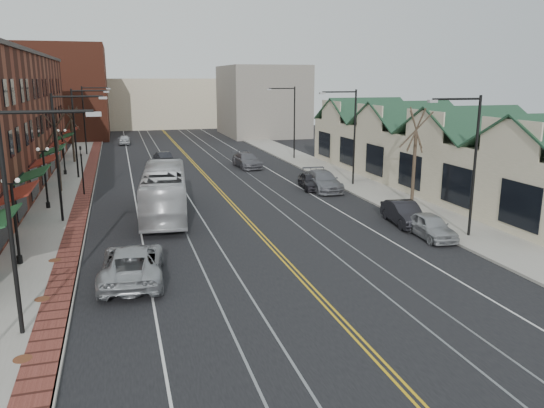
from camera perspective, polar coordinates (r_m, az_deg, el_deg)
ground at (r=22.61m, az=5.38°, el=-10.26°), size 160.00×160.00×0.00m
sidewalk_left at (r=40.46m, az=-21.79°, el=-0.41°), size 4.00×120.00×0.15m
sidewalk_right at (r=44.82m, az=10.33°, el=1.61°), size 4.00×120.00×0.15m
building_right at (r=47.40m, az=16.98°, el=4.61°), size 8.00×36.00×4.60m
backdrop_left at (r=89.63m, az=-21.90°, el=11.12°), size 14.00×18.00×14.00m
backdrop_mid at (r=104.61m, az=-12.13°, el=10.59°), size 22.00×14.00×9.00m
backdrop_right at (r=87.31m, az=-1.09°, el=11.04°), size 12.00×16.00×11.00m
streetlight_l_0 at (r=19.91m, az=-25.35°, el=0.44°), size 3.33×0.25×8.00m
streetlight_l_1 at (r=35.60m, az=-21.51°, el=5.97°), size 3.33×0.25×8.00m
streetlight_l_2 at (r=51.48m, az=-20.02°, el=8.10°), size 3.33×0.25×8.00m
streetlight_l_3 at (r=67.42m, az=-19.22°, el=9.22°), size 3.33×0.25×8.00m
streetlight_r_0 at (r=31.71m, az=20.42°, el=5.26°), size 3.33×0.25×8.00m
streetlight_r_1 at (r=45.48m, az=8.38°, el=8.16°), size 3.33×0.25×8.00m
streetlight_r_2 at (r=60.36m, az=2.02°, el=9.55°), size 3.33×0.25×8.00m
lamppost_l_1 at (r=28.52m, az=-25.88°, el=-1.87°), size 0.84×0.28×4.27m
lamppost_l_2 at (r=40.13m, az=-23.18°, el=2.47°), size 0.84×0.28×4.27m
lamppost_l_3 at (r=53.90m, az=-21.52°, el=5.15°), size 0.84×0.28×4.27m
tree_left_near at (r=45.80m, az=-22.12°, el=5.46°), size 1.78×1.37×6.48m
tree_left_far at (r=61.68m, az=-20.70°, el=7.15°), size 1.66×1.28×6.02m
tree_right_mid at (r=39.26m, az=15.10°, el=5.17°), size 1.90×1.46×6.93m
manhole_near at (r=19.68m, az=-25.25°, el=-14.83°), size 0.60×0.60×0.02m
manhole_mid at (r=24.18m, az=-23.49°, el=-9.35°), size 0.60×0.60×0.02m
manhole_far at (r=28.84m, az=-22.32°, el=-5.61°), size 0.60×0.60×0.02m
traffic_signal at (r=43.83m, az=-19.76°, el=3.80°), size 0.18×0.15×3.80m
transit_bus at (r=36.33m, az=-11.51°, el=1.34°), size 3.96×11.97×3.27m
parked_suv at (r=25.09m, az=-14.79°, el=-6.21°), size 3.20×6.12×1.65m
parked_car_a at (r=32.02m, az=16.69°, el=-2.29°), size 1.92×4.24×1.41m
parked_car_b at (r=34.47m, az=14.02°, el=-0.98°), size 2.08×4.60×1.47m
parked_car_c at (r=43.98m, az=5.47°, el=2.50°), size 2.47×5.58×1.59m
parked_car_d at (r=44.42m, az=4.20°, el=2.50°), size 2.11×4.24×1.39m
distant_car_left at (r=59.07m, az=-11.66°, el=4.92°), size 1.86×4.06×1.29m
distant_car_right at (r=55.14m, az=-2.73°, el=4.71°), size 2.49×5.36×1.52m
distant_car_far at (r=77.48m, az=-15.61°, el=6.68°), size 1.60×3.98×1.36m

